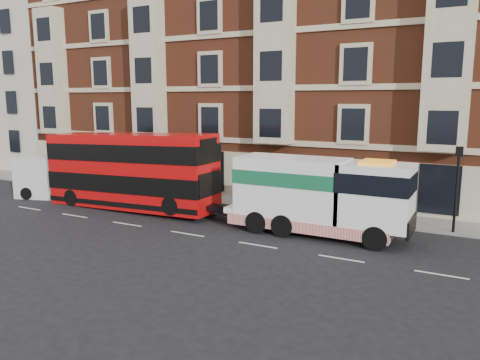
% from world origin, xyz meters
% --- Properties ---
extents(ground, '(120.00, 120.00, 0.00)m').
position_xyz_m(ground, '(0.00, 0.00, 0.00)').
color(ground, black).
rests_on(ground, ground).
extents(sidewalk, '(90.00, 3.00, 0.15)m').
position_xyz_m(sidewalk, '(0.00, 7.50, 0.07)').
color(sidewalk, slate).
rests_on(sidewalk, ground).
extents(victorian_terrace, '(45.00, 12.00, 20.40)m').
position_xyz_m(victorian_terrace, '(0.50, 15.00, 10.07)').
color(victorian_terrace, brown).
rests_on(victorian_terrace, ground).
extents(cream_block, '(16.00, 10.00, 16.80)m').
position_xyz_m(cream_block, '(-30.00, 14.00, 8.34)').
color(cream_block, beige).
rests_on(cream_block, ground).
extents(lamp_post_west, '(0.35, 0.15, 4.35)m').
position_xyz_m(lamp_post_west, '(-6.00, 6.20, 2.68)').
color(lamp_post_west, black).
rests_on(lamp_post_west, sidewalk).
extents(lamp_post_east, '(0.35, 0.15, 4.35)m').
position_xyz_m(lamp_post_east, '(12.00, 6.20, 2.68)').
color(lamp_post_east, black).
rests_on(lamp_post_east, sidewalk).
extents(double_decker_bus, '(11.58, 2.66, 4.69)m').
position_xyz_m(double_decker_bus, '(-6.28, 3.01, 2.48)').
color(double_decker_bus, red).
rests_on(double_decker_bus, ground).
extents(tow_truck, '(9.28, 2.74, 3.87)m').
position_xyz_m(tow_truck, '(5.79, 3.01, 2.05)').
color(tow_truck, white).
rests_on(tow_truck, ground).
extents(box_van, '(5.90, 3.74, 2.86)m').
position_xyz_m(box_van, '(-13.04, 3.26, 1.41)').
color(box_van, silver).
rests_on(box_van, ground).
extents(pedestrian, '(0.73, 0.66, 1.67)m').
position_xyz_m(pedestrian, '(-11.40, 7.41, 0.99)').
color(pedestrian, '#1C1A34').
rests_on(pedestrian, sidewalk).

